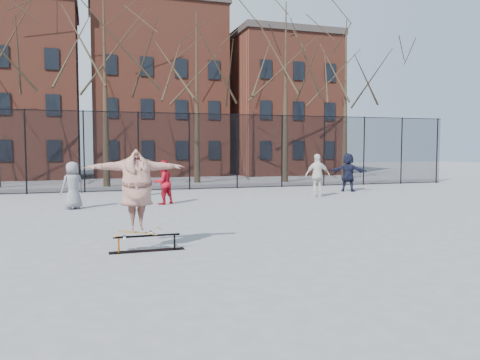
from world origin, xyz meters
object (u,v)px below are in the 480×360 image
object	(u,v)px
bystander_black	(143,178)
bystander_red	(163,182)
skate_rail	(147,245)
skateboard	(138,233)
bystander_white	(318,175)
bystander_navy	(348,172)
skater	(137,190)
bystander_extra	(73,185)

from	to	relation	value
bystander_black	bystander_red	bearing A→B (deg)	113.15
skate_rail	skateboard	size ratio (longest dim) A/B	1.83
skate_rail	bystander_red	world-z (taller)	bystander_red
bystander_black	skateboard	bearing A→B (deg)	100.88
skate_rail	skateboard	distance (m)	0.33
bystander_white	bystander_navy	bearing A→B (deg)	-136.35
skater	bystander_black	size ratio (longest dim) A/B	1.30
skateboard	bystander_navy	distance (m)	15.54
bystander_red	bystander_extra	bearing A→B (deg)	-19.86
skate_rail	bystander_extra	size ratio (longest dim) A/B	0.93
bystander_white	bystander_extra	size ratio (longest dim) A/B	1.13
skateboard	bystander_red	world-z (taller)	bystander_red
skater	bystander_black	distance (m)	11.91
bystander_white	bystander_navy	xyz separation A→B (m)	(2.66, 1.88, 0.00)
skateboard	bystander_white	world-z (taller)	bystander_white
skate_rail	bystander_navy	world-z (taller)	bystander_navy
bystander_navy	bystander_white	bearing A→B (deg)	71.77
bystander_navy	skater	bearing A→B (deg)	79.58
skate_rail	bystander_red	distance (m)	8.31
bystander_white	bystander_navy	world-z (taller)	same
skate_rail	skater	world-z (taller)	skater
skateboard	skate_rail	bearing A→B (deg)	-0.00
bystander_red	bystander_navy	world-z (taller)	bystander_navy
skateboard	bystander_navy	xyz separation A→B (m)	(11.34, 10.62, 0.56)
bystander_black	bystander_navy	size ratio (longest dim) A/B	0.84
bystander_white	skater	bearing A→B (deg)	53.52
skate_rail	bystander_white	xyz separation A→B (m)	(8.48, 8.73, 0.82)
bystander_navy	bystander_black	bearing A→B (deg)	29.58
skateboard	bystander_extra	bearing A→B (deg)	101.42
bystander_navy	skateboard	bearing A→B (deg)	79.58
skateboard	skater	xyz separation A→B (m)	(0.00, 0.00, 0.90)
bystander_red	bystander_extra	distance (m)	3.31
bystander_red	bystander_white	bearing A→B (deg)	157.02
bystander_navy	skate_rail	bearing A→B (deg)	80.08
skateboard	bystander_extra	xyz separation A→B (m)	(-1.55, 7.67, 0.45)
skate_rail	bystander_white	world-z (taller)	bystander_white
bystander_black	bystander_extra	distance (m)	5.07
skate_rail	skater	size ratio (longest dim) A/B	0.76
skater	bystander_red	bearing A→B (deg)	76.32
bystander_red	bystander_white	distance (m)	6.97
skate_rail	bystander_white	distance (m)	12.20
skater	skate_rail	bearing A→B (deg)	-1.65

